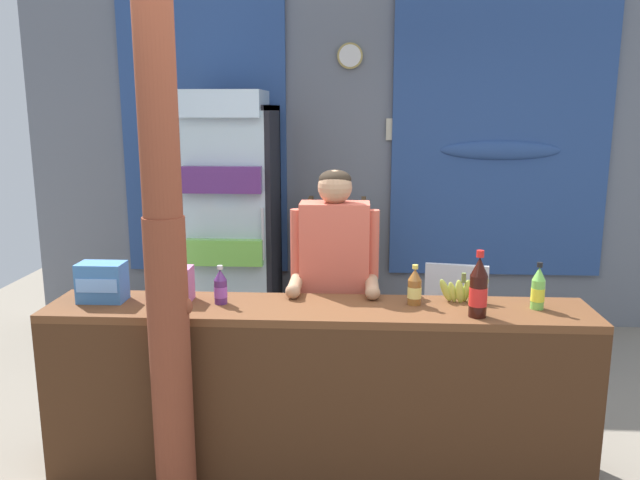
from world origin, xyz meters
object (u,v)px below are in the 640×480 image
stall_counter (316,381)px  snack_box_biscuit (102,282)px  plastic_lawn_chair (455,311)px  bottle_shelf_rack (337,264)px  soda_bottle_cola (478,289)px  soda_bottle_grape_soda (221,287)px  banana_bunch (464,291)px  drink_fridge (232,207)px  timber_post (164,230)px  soda_bottle_iced_tea (415,288)px  shopkeeper (334,273)px  snack_box_wafer (171,284)px  soda_bottle_lime_soda (538,289)px

stall_counter → snack_box_biscuit: size_ratio=11.68×
stall_counter → snack_box_biscuit: 1.21m
stall_counter → plastic_lawn_chair: size_ratio=3.20×
bottle_shelf_rack → soda_bottle_cola: soda_bottle_cola is taller
bottle_shelf_rack → soda_bottle_grape_soda: size_ratio=5.79×
banana_bunch → drink_fridge: bearing=131.2°
soda_bottle_cola → stall_counter: bearing=178.8°
timber_post → soda_bottle_iced_tea: (1.16, 0.38, -0.36)m
shopkeeper → soda_bottle_iced_tea: shopkeeper is taller
bottle_shelf_rack → stall_counter: bearing=-90.9°
soda_bottle_iced_tea → snack_box_wafer: size_ratio=0.95×
timber_post → drink_fridge: timber_post is taller
timber_post → plastic_lawn_chair: 2.35m
plastic_lawn_chair → soda_bottle_lime_soda: 1.31m
stall_counter → drink_fridge: size_ratio=1.36×
snack_box_wafer → drink_fridge: bearing=91.3°
soda_bottle_cola → snack_box_wafer: size_ratio=1.49×
soda_bottle_lime_soda → banana_bunch: (-0.35, 0.09, -0.04)m
soda_bottle_cola → snack_box_biscuit: 1.90m
timber_post → snack_box_biscuit: (-0.45, 0.35, -0.35)m
plastic_lawn_chair → snack_box_wafer: size_ratio=3.92×
soda_bottle_cola → soda_bottle_grape_soda: size_ratio=1.62×
soda_bottle_grape_soda → snack_box_wafer: bearing=171.9°
drink_fridge → bottle_shelf_rack: bearing=12.1°
soda_bottle_cola → snack_box_wafer: (-1.54, 0.17, -0.05)m
bottle_shelf_rack → soda_bottle_lime_soda: (1.06, -2.05, 0.40)m
soda_bottle_iced_tea → drink_fridge: bearing=125.3°
soda_bottle_lime_soda → snack_box_wafer: soda_bottle_lime_soda is taller
bottle_shelf_rack → soda_bottle_iced_tea: (0.46, -2.01, 0.39)m
stall_counter → snack_box_biscuit: snack_box_biscuit is taller
soda_bottle_grape_soda → soda_bottle_lime_soda: bearing=0.2°
bottle_shelf_rack → soda_bottle_cola: (0.74, -2.19, 0.44)m
shopkeeper → soda_bottle_lime_soda: shopkeeper is taller
stall_counter → soda_bottle_cola: bearing=-1.2°
plastic_lawn_chair → drink_fridge: bearing=158.2°
drink_fridge → timber_post: bearing=-86.5°
stall_counter → shopkeeper: size_ratio=1.77×
soda_bottle_lime_soda → soda_bottle_grape_soda: bearing=-179.8°
timber_post → bottle_shelf_rack: size_ratio=2.42×
plastic_lawn_chair → snack_box_biscuit: bearing=-149.4°
soda_bottle_grape_soda → stall_counter: bearing=-13.2°
soda_bottle_cola → soda_bottle_iced_tea: (-0.29, 0.18, -0.05)m
soda_bottle_cola → shopkeeper: bearing=144.1°
drink_fridge → snack_box_biscuit: bearing=-99.5°
soda_bottle_cola → soda_bottle_grape_soda: (-1.27, 0.13, -0.05)m
snack_box_wafer → soda_bottle_cola: bearing=-6.3°
bottle_shelf_rack → plastic_lawn_chair: size_ratio=1.35×
soda_bottle_cola → soda_bottle_lime_soda: (0.32, 0.14, -0.04)m
drink_fridge → bottle_shelf_rack: drink_fridge is taller
stall_counter → plastic_lawn_chair: bearing=55.8°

